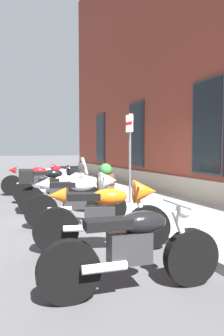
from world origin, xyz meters
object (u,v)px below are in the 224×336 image
Objects in this scene: motorcycle_white_sport at (81,197)px; motorcycle_silver_touring at (56,190)px; motorcycle_black_naked at (135,249)px; motorcycle_black_sport at (53,182)px; motorcycle_red_sport at (38,178)px; motorcycle_orange_sport at (108,213)px; parking_sign at (130,145)px; barrel_planter at (106,180)px.

motorcycle_silver_touring is at bearing -171.22° from motorcycle_white_sport.
motorcycle_black_naked is at bearing -4.93° from motorcycle_white_sport.
motorcycle_black_sport is 1.01× the size of motorcycle_white_sport.
motorcycle_red_sport is 4.41m from motorcycle_white_sport.
motorcycle_red_sport is at bearing -173.08° from motorcycle_black_sport.
motorcycle_orange_sport is (4.40, -0.02, -0.01)m from motorcycle_black_sport.
motorcycle_silver_touring reaches higher than motorcycle_black_naked.
motorcycle_silver_touring is 0.99× the size of motorcycle_white_sport.
motorcycle_silver_touring is 0.87× the size of parking_sign.
motorcycle_black_sport is at bearing 172.44° from motorcycle_silver_touring.
motorcycle_black_sport is at bearing -85.75° from barrel_planter.
motorcycle_orange_sport is 0.87× the size of parking_sign.
motorcycle_white_sport reaches higher than motorcycle_orange_sport.
motorcycle_silver_touring reaches higher than motorcycle_red_sport.
motorcycle_black_sport reaches higher than motorcycle_white_sport.
motorcycle_red_sport is 0.94× the size of parking_sign.
motorcycle_black_naked is (1.33, -0.21, -0.10)m from motorcycle_orange_sport.
motorcycle_white_sport reaches higher than motorcycle_black_naked.
parking_sign reaches higher than motorcycle_black_naked.
motorcycle_silver_touring is (1.47, -0.20, -0.03)m from motorcycle_black_sport.
motorcycle_white_sport is 2.91m from motorcycle_black_naked.
motorcycle_black_sport is 1.02× the size of motorcycle_black_naked.
motorcycle_black_sport is 5.74m from motorcycle_black_naked.
motorcycle_black_naked is at bearing -2.34° from motorcycle_black_sport.
motorcycle_white_sport is at bearing 175.07° from motorcycle_black_naked.
motorcycle_orange_sport is 2.11× the size of barrel_planter.
parking_sign reaches higher than motorcycle_orange_sport.
motorcycle_white_sport is 0.88× the size of parking_sign.
motorcycle_orange_sport is (5.97, 0.17, 0.00)m from motorcycle_red_sport.
barrel_planter is at bearing 161.97° from motorcycle_black_naked.
motorcycle_orange_sport is at bearing -20.54° from barrel_planter.
motorcycle_black_sport is 1.68m from barrel_planter.
motorcycle_white_sport is 1.01× the size of motorcycle_black_naked.
motorcycle_black_naked is at bearing -0.34° from motorcycle_red_sport.
parking_sign is (-4.15, 1.92, 1.15)m from motorcycle_black_naked.
motorcycle_red_sport is 2.36m from barrel_planter.
motorcycle_silver_touring reaches higher than motorcycle_white_sport.
motorcycle_black_sport is 1.02× the size of motorcycle_orange_sport.
motorcycle_silver_touring is 1.38m from motorcycle_white_sport.
barrel_planter is (-4.52, 1.70, -0.03)m from motorcycle_orange_sport.
barrel_planter is (-0.12, 1.67, -0.04)m from motorcycle_black_sport.
parking_sign reaches higher than barrel_planter.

